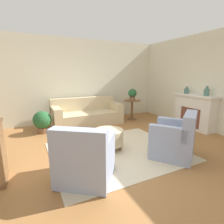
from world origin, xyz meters
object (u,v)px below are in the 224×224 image
object	(u,v)px
armchair_right	(175,140)
vase_mantel_near	(187,91)
potted_plant_floor	(42,121)
armchair_left	(85,159)
side_table	(132,106)
ottoman_table	(108,137)
potted_plant_on_side_table	(132,94)
couch	(87,115)
vase_mantel_far	(207,92)

from	to	relation	value
armchair_right	vase_mantel_near	bearing A→B (deg)	37.58
potted_plant_floor	armchair_left	bearing A→B (deg)	-82.26
armchair_left	potted_plant_floor	distance (m)	2.75
side_table	ottoman_table	bearing A→B (deg)	-133.44
vase_mantel_near	potted_plant_on_side_table	distance (m)	1.79
vase_mantel_near	potted_plant_floor	xyz separation A→B (m)	(-4.15, 1.26, -0.78)
armchair_left	potted_plant_on_side_table	world-z (taller)	potted_plant_on_side_table
armchair_left	potted_plant_floor	bearing A→B (deg)	97.74
couch	ottoman_table	world-z (taller)	couch
ottoman_table	vase_mantel_near	size ratio (longest dim) A/B	3.08
couch	vase_mantel_far	size ratio (longest dim) A/B	8.36
armchair_left	potted_plant_floor	world-z (taller)	armchair_left
vase_mantel_far	side_table	bearing A→B (deg)	116.88
side_table	potted_plant_floor	size ratio (longest dim) A/B	1.13
armchair_right	potted_plant_on_side_table	world-z (taller)	potted_plant_on_side_table
armchair_left	potted_plant_floor	size ratio (longest dim) A/B	1.75
vase_mantel_far	potted_plant_floor	bearing A→B (deg)	154.99
side_table	vase_mantel_near	bearing A→B (deg)	-53.27
couch	ottoman_table	size ratio (longest dim) A/B	3.47
armchair_left	side_table	distance (m)	3.97
side_table	vase_mantel_near	world-z (taller)	vase_mantel_near
vase_mantel_near	potted_plant_floor	world-z (taller)	vase_mantel_near
ottoman_table	potted_plant_on_side_table	size ratio (longest dim) A/B	1.58
potted_plant_floor	ottoman_table	bearing A→B (deg)	-56.94
couch	potted_plant_floor	world-z (taller)	couch
couch	side_table	bearing A→B (deg)	-6.67
ottoman_table	potted_plant_floor	world-z (taller)	potted_plant_floor
ottoman_table	potted_plant_floor	xyz separation A→B (m)	(-1.19, 1.83, 0.06)
couch	vase_mantel_far	xyz separation A→B (m)	(2.72, -2.30, 0.84)
potted_plant_on_side_table	armchair_right	bearing A→B (deg)	-106.20
ottoman_table	vase_mantel_near	bearing A→B (deg)	10.88
vase_mantel_near	potted_plant_floor	distance (m)	4.40
armchair_left	vase_mantel_near	size ratio (longest dim) A/B	5.23
ottoman_table	vase_mantel_near	world-z (taller)	vase_mantel_near
armchair_left	armchair_right	world-z (taller)	same
couch	armchair_left	world-z (taller)	armchair_left
vase_mantel_near	armchair_left	bearing A→B (deg)	-158.76
armchair_right	ottoman_table	world-z (taller)	armchair_right
vase_mantel_near	potted_plant_on_side_table	xyz separation A→B (m)	(-1.07, 1.43, -0.19)
potted_plant_on_side_table	couch	bearing A→B (deg)	173.33
armchair_right	armchair_left	bearing A→B (deg)	180.00
armchair_right	potted_plant_floor	size ratio (longest dim) A/B	1.75
armchair_right	side_table	size ratio (longest dim) A/B	1.55
vase_mantel_far	potted_plant_floor	world-z (taller)	vase_mantel_far
couch	side_table	distance (m)	1.68
armchair_right	potted_plant_floor	bearing A→B (deg)	129.38
ottoman_table	side_table	world-z (taller)	side_table
couch	vase_mantel_far	distance (m)	3.66
armchair_left	vase_mantel_far	world-z (taller)	vase_mantel_far
armchair_right	vase_mantel_far	xyz separation A→B (m)	(1.91, 0.79, 0.79)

